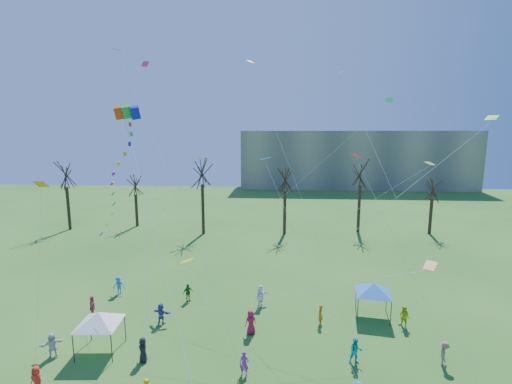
# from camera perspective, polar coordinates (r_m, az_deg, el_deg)

# --- Properties ---
(distant_building) EXTENTS (60.00, 14.00, 15.00)m
(distant_building) POSITION_cam_1_polar(r_m,az_deg,el_deg) (99.66, 15.49, 5.08)
(distant_building) COLOR gray
(distant_building) RESTS_ON ground
(bare_tree_row) EXTENTS (70.93, 8.96, 11.31)m
(bare_tree_row) POSITION_cam_1_polar(r_m,az_deg,el_deg) (51.19, 5.50, 1.50)
(bare_tree_row) COLOR black
(bare_tree_row) RESTS_ON ground
(big_box_kite) EXTENTS (4.40, 5.81, 17.82)m
(big_box_kite) POSITION_cam_1_polar(r_m,az_deg,el_deg) (22.96, -20.78, 1.57)
(big_box_kite) COLOR red
(big_box_kite) RESTS_ON ground
(canopy_tent_white) EXTENTS (3.70, 3.70, 2.78)m
(canopy_tent_white) POSITION_cam_1_polar(r_m,az_deg,el_deg) (26.92, -23.83, -17.97)
(canopy_tent_white) COLOR #3F3F44
(canopy_tent_white) RESTS_ON ground
(canopy_tent_blue) EXTENTS (3.66, 3.66, 2.77)m
(canopy_tent_blue) POSITION_cam_1_polar(r_m,az_deg,el_deg) (30.41, 18.29, -14.41)
(canopy_tent_blue) COLOR #3F3F44
(canopy_tent_blue) RESTS_ON ground
(festival_crowd) EXTENTS (26.30, 13.88, 1.85)m
(festival_crowd) POSITION_cam_1_polar(r_m,az_deg,el_deg) (26.53, -3.93, -21.33)
(festival_crowd) COLOR red
(festival_crowd) RESTS_ON ground
(small_kites_aloft) EXTENTS (26.53, 17.06, 32.96)m
(small_kites_aloft) POSITION_cam_1_polar(r_m,az_deg,el_deg) (25.07, 2.15, 5.77)
(small_kites_aloft) COLOR orange
(small_kites_aloft) RESTS_ON ground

